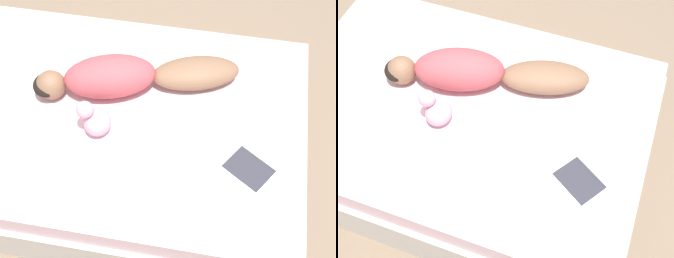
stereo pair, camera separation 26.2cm
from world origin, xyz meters
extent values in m
plane|color=#7A6651|center=(0.00, 0.00, 0.00)|extent=(12.00, 12.00, 0.00)
cube|color=beige|center=(0.00, 0.00, 0.16)|extent=(1.59, 2.24, 0.33)
cube|color=silver|center=(0.00, 0.00, 0.40)|extent=(1.53, 2.18, 0.15)
ellipsoid|color=brown|center=(0.32, -0.40, 0.56)|extent=(0.39, 0.58, 0.15)
ellipsoid|color=#B2474C|center=(0.17, 0.09, 0.60)|extent=(0.43, 0.60, 0.23)
ellipsoid|color=black|center=(0.06, 0.45, 0.57)|extent=(0.22, 0.21, 0.10)
sphere|color=brown|center=(0.06, 0.43, 0.57)|extent=(0.18, 0.18, 0.18)
cube|color=white|center=(-0.49, -0.63, 0.48)|extent=(0.42, 0.44, 0.01)
cube|color=white|center=(-0.25, -0.78, 0.48)|extent=(0.42, 0.44, 0.01)
cube|color=#2D2D38|center=(-0.25, -0.78, 0.49)|extent=(0.28, 0.30, 0.00)
ellipsoid|color=#DB9EB2|center=(-0.14, 0.09, 0.55)|extent=(0.17, 0.15, 0.14)
sphere|color=#DB9EB2|center=(-0.14, 0.15, 0.65)|extent=(0.10, 0.10, 0.10)
camera|label=1|loc=(-1.58, -0.57, 2.69)|focal=50.00mm
camera|label=2|loc=(-1.51, -0.82, 2.69)|focal=50.00mm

